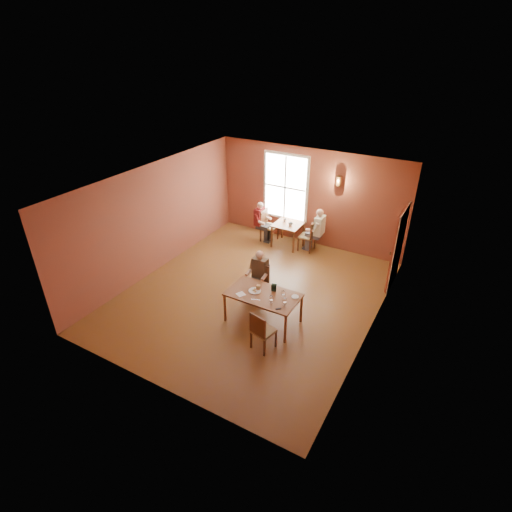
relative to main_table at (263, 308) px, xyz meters
The scene contains 30 objects.
ground 1.16m from the main_table, 133.38° to the left, with size 6.00×7.00×0.01m, color brown.
wall_back 4.50m from the main_table, 99.91° to the left, with size 6.00×0.04×3.00m, color brown.
wall_front 3.02m from the main_table, 105.50° to the right, with size 6.00×0.04×3.00m, color brown.
wall_left 3.99m from the main_table, 168.05° to the left, with size 0.04×7.00×3.00m, color brown.
wall_right 2.64m from the main_table, 19.44° to the left, with size 0.04×7.00×3.00m, color brown.
ceiling 2.84m from the main_table, 133.38° to the left, with size 6.00×7.00×0.04m, color white.
window 4.71m from the main_table, 110.07° to the left, with size 1.36×0.10×1.96m, color white.
door 3.85m from the main_table, 54.71° to the left, with size 0.12×1.04×2.10m, color maroon.
wall_sconce 4.57m from the main_table, 87.96° to the left, with size 0.16×0.16×0.28m, color brown.
main_table is the anchor object (origin of this frame).
chair_diner_main 0.83m from the main_table, 127.57° to the left, with size 0.42×0.42×0.96m, color maroon, non-canonical shape.
diner_main 0.83m from the main_table, 128.88° to the left, with size 0.49×0.49×1.24m, color black, non-canonical shape.
chair_empty 0.89m from the main_table, 60.49° to the right, with size 0.41×0.41×0.93m, color brown, non-canonical shape.
plate_food 0.46m from the main_table, behind, with size 0.28×0.28×0.04m, color white.
sandwich 0.48m from the main_table, 151.10° to the left, with size 0.08×0.08×0.10m, color tan.
goblet_a 0.66m from the main_table, 13.79° to the left, with size 0.07×0.07×0.18m, color white, non-canonical shape.
goblet_b 0.79m from the main_table, 13.25° to the right, with size 0.08×0.08×0.20m, color white, non-canonical shape.
goblet_c 0.61m from the main_table, 33.37° to the right, with size 0.08×0.08×0.19m, color white, non-canonical shape.
menu_stand 0.55m from the main_table, 55.06° to the left, with size 0.11×0.06×0.19m, color black.
knife 0.47m from the main_table, 97.90° to the right, with size 0.21×0.02×0.00m, color silver.
napkin 0.63m from the main_table, 149.30° to the right, with size 0.18×0.18×0.01m, color white.
side_plate 0.82m from the main_table, 20.51° to the left, with size 0.17×0.17×0.01m, color white.
sunglasses 0.75m from the main_table, 31.13° to the right, with size 0.12×0.04×0.02m, color black.
second_table 3.94m from the main_table, 107.41° to the left, with size 0.83×0.83×0.73m, color brown, non-canonical shape.
chair_diner_white 3.80m from the main_table, 98.00° to the left, with size 0.43×0.43×0.97m, color brown, non-canonical shape.
diner_white 3.80m from the main_table, 97.55° to the left, with size 0.53×0.53×1.33m, color white, non-canonical shape.
chair_diner_maroon 4.18m from the main_table, 115.94° to the left, with size 0.46×0.46×1.03m, color #432214, non-canonical shape.
diner_maroon 4.20m from the main_table, 116.31° to the left, with size 0.50×0.50×1.25m, color #5A121E, non-canonical shape.
cup_a 3.86m from the main_table, 106.12° to the left, with size 0.12×0.12×0.10m, color silver.
cup_b 4.11m from the main_table, 109.25° to the left, with size 0.10×0.10×0.09m, color silver.
Camera 1 is at (4.27, -7.30, 5.87)m, focal length 28.00 mm.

